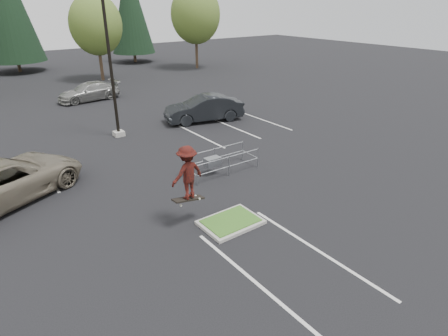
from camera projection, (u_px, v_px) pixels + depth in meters
ground at (231, 224)px, 14.03m from camera, size 120.00×120.00×0.00m
grass_median at (231, 222)px, 14.00m from camera, size 2.20×1.60×0.16m
stall_lines at (131, 177)px, 17.71m from camera, size 22.62×17.60×0.01m
light_pole at (110, 60)px, 21.22m from camera, size 0.70×0.60×10.12m
decid_c at (96, 27)px, 36.98m from camera, size 5.12×5.12×8.38m
decid_d at (195, 16)px, 43.59m from camera, size 5.76×5.76×9.43m
conif_c at (130, 7)px, 47.76m from camera, size 5.50×5.50×12.50m
cart_corral at (215, 161)px, 17.84m from camera, size 3.61×1.36×1.02m
skateboarder at (187, 173)px, 13.27m from camera, size 1.37×0.89×2.23m
car_l_tan at (4, 181)px, 15.34m from camera, size 7.03×5.36×1.77m
car_r_charc at (204, 108)px, 25.63m from camera, size 5.61×3.16×1.75m
car_far_silver at (89, 92)px, 30.97m from camera, size 5.17×2.43×1.46m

